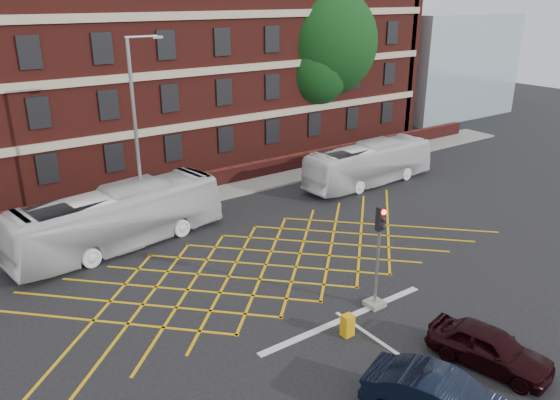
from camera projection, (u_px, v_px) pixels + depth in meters
ground at (291, 282)px, 23.77m from camera, size 120.00×120.00×0.00m
victorian_building at (107, 54)px, 37.91m from camera, size 51.00×12.17×20.40m
boundary_wall at (166, 189)px, 33.49m from camera, size 56.00×0.50×1.10m
far_pavement at (173, 201)px, 32.90m from camera, size 60.00×3.00×0.12m
glass_block at (435, 64)px, 56.42m from camera, size 14.00×10.00×10.00m
box_junction_hatching at (266, 265)px, 25.29m from camera, size 8.22×8.22×0.02m
stop_line at (345, 318)px, 21.09m from camera, size 8.00×0.30×0.02m
bus_left at (119, 218)px, 26.65m from camera, size 11.04×4.09×3.00m
bus_right at (369, 164)px, 35.65m from camera, size 9.84×2.61×2.72m
car_maroon at (489, 347)px, 18.23m from camera, size 2.54×4.36×1.39m
deciduous_tree at (321, 50)px, 43.66m from camera, size 8.90×8.90×12.63m
traffic_light_near at (377, 267)px, 21.34m from camera, size 0.70×0.70×4.27m
street_lamp at (141, 169)px, 27.46m from camera, size 2.25×1.00×9.95m
utility_cabinet at (347, 325)px, 19.93m from camera, size 0.42×0.37×0.84m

